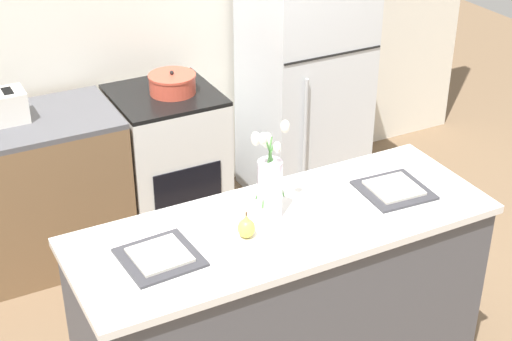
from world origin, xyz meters
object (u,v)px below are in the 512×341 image
Objects in this scene: stove_range at (168,162)px; cooking_pot at (172,84)px; refrigerator at (304,70)px; flower_vase at (270,182)px; pear_figurine at (246,227)px; toaster at (1,107)px; plate_setting_left at (160,256)px; plate_setting_right at (394,189)px.

cooking_pot reaches higher than stove_range.
refrigerator reaches higher than flower_vase.
pear_figurine reaches higher than cooking_pot.
flower_vase is at bearing 31.59° from pear_figurine.
flower_vase is 1.54× the size of cooking_pot.
flower_vase reaches higher than cooking_pot.
stove_range is 3.23× the size of toaster.
stove_range is at bearing -179.96° from refrigerator.
stove_range is 2.98× the size of plate_setting_left.
toaster is 0.96m from cooking_pot.
stove_range is 3.27× the size of cooking_pot.
pear_figurine is (-1.24, -1.63, 0.13)m from refrigerator.
stove_range is 1.68m from flower_vase.
cooking_pot is (0.18, 1.51, -0.16)m from flower_vase.
refrigerator is at bearing 54.77° from flower_vase.
plate_setting_left is at bearing -171.60° from flower_vase.
plate_setting_left is at bearing 176.89° from pear_figurine.
toaster is at bearing 116.41° from flower_vase.
refrigerator is 6.31× the size of cooking_pot.
stove_range is 2.13× the size of flower_vase.
plate_setting_left is at bearing -113.80° from cooking_pot.
stove_range is 0.51m from cooking_pot.
stove_range is 1.06m from toaster.
pear_figurine is 1.78m from toaster.
plate_setting_right is at bearing -50.37° from toaster.
stove_range is at bearing 79.94° from pear_figurine.
toaster is (-1.36, 1.65, 0.02)m from plate_setting_right.
stove_range is 1.81m from plate_setting_left.
pear_figurine is 0.38× the size of plate_setting_right.
pear_figurine is at bearing -3.11° from plate_setting_left.
toaster is at bearing 176.59° from cooking_pot.
plate_setting_right is at bearing -74.25° from stove_range.
refrigerator is 2.05m from pear_figurine.
refrigerator is at bearing 72.84° from plate_setting_right.
flower_vase is 0.55m from plate_setting_left.
refrigerator is at bearing 52.73° from pear_figurine.
cooking_pot reaches higher than plate_setting_right.
flower_vase is at bearing 172.48° from plate_setting_right.
pear_figurine is 0.42× the size of toaster.
flower_vase is at bearing -63.59° from toaster.
flower_vase is (-1.08, -1.53, 0.25)m from refrigerator.
flower_vase is 1.40× the size of plate_setting_left.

